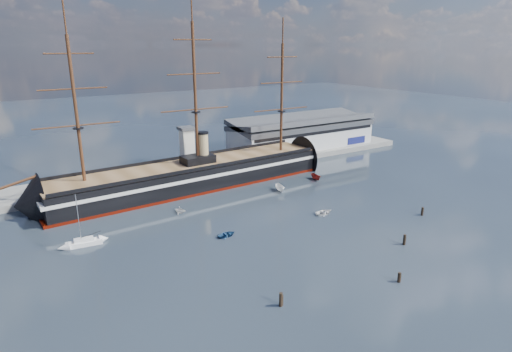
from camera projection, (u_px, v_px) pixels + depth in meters
ground at (227, 206)px, 120.09m from camera, size 600.00×600.00×0.00m
quay at (203, 170)px, 154.28m from camera, size 180.00×18.00×2.00m
warehouse at (302, 133)px, 179.73m from camera, size 63.00×21.00×11.60m
quay_tower at (187, 148)px, 145.41m from camera, size 5.00×5.00×15.00m
warship at (188, 176)px, 133.58m from camera, size 113.27×20.76×53.94m
sailboat at (84, 242)px, 96.23m from camera, size 7.97×3.18×12.41m
motorboat_b at (227, 236)px, 101.01m from camera, size 1.33×2.90×1.32m
motorboat_c at (280, 192)px, 131.81m from camera, size 6.94×4.18×2.61m
motorboat_d at (180, 213)px, 115.03m from camera, size 5.78×4.94×1.98m
motorboat_e at (324, 214)px, 114.32m from camera, size 1.28×3.17×1.48m
motorboat_f at (316, 180)px, 143.17m from camera, size 6.20×3.05×2.37m
piling_near_left at (281, 306)px, 74.01m from camera, size 0.64×0.64×3.29m
piling_near_mid at (399, 282)px, 81.51m from camera, size 0.64×0.64×2.69m
piling_near_right at (404, 245)px, 96.73m from camera, size 0.64×0.64×3.18m
piling_far_right at (422, 215)px, 113.44m from camera, size 0.64×0.64×2.99m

